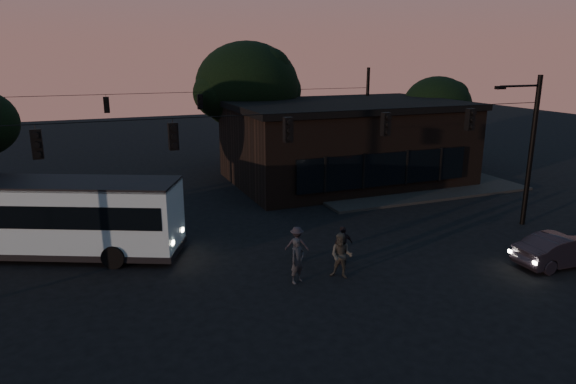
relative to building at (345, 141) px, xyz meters
name	(u,v)px	position (x,y,z in m)	size (l,w,h in m)	color
ground	(330,301)	(-9.00, -15.97, -2.71)	(120.00, 120.00, 0.00)	black
sidewalk_far_right	(397,181)	(3.00, -1.97, -2.63)	(14.00, 10.00, 0.15)	black
building	(345,141)	(0.00, 0.00, 0.00)	(15.40, 10.41, 5.40)	black
tree_behind	(247,86)	(-5.00, 6.03, 3.48)	(7.60, 7.60, 9.43)	black
tree_right	(437,106)	(9.00, 2.03, 1.93)	(5.20, 5.20, 6.86)	black
signal_rig_near	(288,157)	(-9.00, -11.97, 1.74)	(26.24, 0.30, 7.50)	black
signal_rig_far	(201,119)	(-9.00, 4.03, 1.50)	(26.24, 0.30, 7.50)	black
bus	(42,214)	(-18.51, -7.45, -0.85)	(11.79, 7.34, 3.30)	#9AB8C4
car	(562,250)	(1.26, -16.62, -2.04)	(1.41, 4.06, 1.34)	black
pedestrian_a	(297,261)	(-9.47, -14.10, -1.82)	(0.65, 0.42, 1.77)	black
pedestrian_b	(341,256)	(-7.72, -14.33, -1.80)	(0.88, 0.69, 1.81)	#2D2E2A
pedestrian_c	(343,245)	(-7.01, -13.11, -1.89)	(0.96, 0.40, 1.63)	black
pedestrian_d	(297,244)	(-8.70, -12.24, -1.94)	(0.99, 0.57, 1.54)	black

